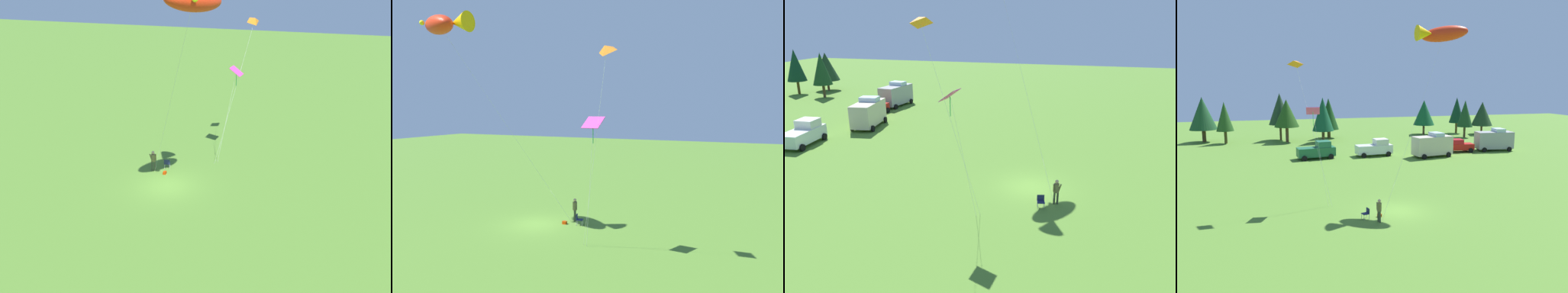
{
  "view_description": "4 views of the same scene",
  "coord_description": "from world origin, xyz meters",
  "views": [
    {
      "loc": [
        29.37,
        10.98,
        16.48
      ],
      "look_at": [
        -2.06,
        1.66,
        2.67
      ],
      "focal_mm": 42.0,
      "sensor_mm": 36.0,
      "label": 1
    },
    {
      "loc": [
        -14.77,
        23.79,
        8.59
      ],
      "look_at": [
        -4.09,
        -0.28,
        5.99
      ],
      "focal_mm": 35.0,
      "sensor_mm": 36.0,
      "label": 2
    },
    {
      "loc": [
        -25.74,
        -3.21,
        11.8
      ],
      "look_at": [
        -2.6,
        3.15,
        3.72
      ],
      "focal_mm": 35.0,
      "sensor_mm": 36.0,
      "label": 3
    },
    {
      "loc": [
        -9.51,
        -27.62,
        10.12
      ],
      "look_at": [
        -1.29,
        3.5,
        4.7
      ],
      "focal_mm": 35.0,
      "sensor_mm": 36.0,
      "label": 4
    }
  ],
  "objects": [
    {
      "name": "person_kite_flyer",
      "position": [
        -2.24,
        -2.0,
        1.02
      ],
      "size": [
        0.42,
        0.57,
        1.74
      ],
      "rotation": [
        0.0,
        0.0,
        3.42
      ],
      "color": "#3C4630",
      "rests_on": "ground"
    },
    {
      "name": "folding_chair",
      "position": [
        -2.98,
        -1.08,
        0.49
      ],
      "size": [
        0.58,
        0.58,
        0.82
      ],
      "rotation": [
        0.0,
        0.0,
        3.37
      ],
      "color": "#1C2446",
      "rests_on": "ground"
    },
    {
      "name": "backpack_on_grass",
      "position": [
        -1.9,
        -0.9,
        0.11
      ],
      "size": [
        0.32,
        0.22,
        0.22
      ],
      "primitive_type": "cube",
      "rotation": [
        0.0,
        0.0,
        3.14
      ],
      "color": "#B03205",
      "rests_on": "ground"
    },
    {
      "name": "kite_delta_orange",
      "position": [
        -7.38,
        4.99,
        11.65
      ],
      "size": [
        3.02,
        3.12,
        12.04
      ],
      "color": "orange",
      "rests_on": "ground"
    },
    {
      "name": "ground_plane",
      "position": [
        0.0,
        0.0,
        0.0
      ],
      "size": [
        160.0,
        160.0,
        0.0
      ],
      "primitive_type": "plane",
      "color": "#507D2A"
    },
    {
      "name": "kite_diamond_rainbow",
      "position": [
        -6.25,
        3.85,
        7.68
      ],
      "size": [
        1.56,
        1.73,
        8.16
      ],
      "color": "#DB3C9D",
      "rests_on": "ground"
    }
  ]
}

